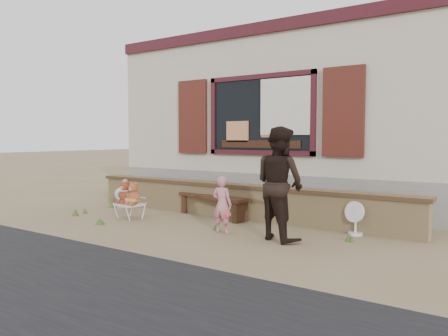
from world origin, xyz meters
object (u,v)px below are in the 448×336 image
Objects in this scene: bench at (213,201)px; child at (222,205)px; folding_chair at (130,205)px; teddy_bear_left at (125,192)px; teddy_bear_right at (134,193)px; adult at (280,183)px.

bench is 1.85× the size of child.
teddy_bear_left is (-0.14, 0.02, 0.25)m from folding_chair.
teddy_bear_left is 1.01× the size of teddy_bear_right.
folding_chair is at bearing 22.38° from adult.
folding_chair is at bearing -7.09° from child.
folding_chair is 0.29m from teddy_bear_left.
teddy_bear_right is at bearing -0.00° from folding_chair.
child reaches higher than bench.
adult reaches higher than teddy_bear_right.
adult is (3.34, 0.04, 0.35)m from teddy_bear_left.
adult is at bearing -14.84° from bench.
child is 0.54× the size of adult.
adult is (3.06, 0.08, 0.36)m from teddy_bear_right.
child is (2.06, -0.01, -0.04)m from teddy_bear_right.
bench is 3.89× the size of teddy_bear_left.
child is (0.95, -1.07, 0.15)m from bench.
folding_chair is at bearing 180.00° from teddy_bear_right.
bench is at bearing 45.18° from teddy_bear_left.
folding_chair is (-1.25, -1.03, -0.05)m from bench.
bench is 1.00× the size of adult.
teddy_bear_left is 0.28m from teddy_bear_right.
child is at bearing 8.61° from teddy_bear_right.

